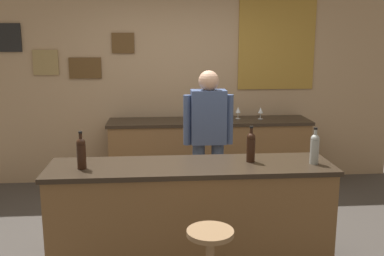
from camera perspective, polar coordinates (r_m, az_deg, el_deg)
The scene contains 11 objects.
ground_plane at distance 4.32m, azimuth -0.56°, elevation -15.02°, with size 10.00×10.00×0.00m, color #423D38.
back_wall at distance 5.91m, azimuth -1.84°, elevation 6.57°, with size 6.00×0.09×2.80m.
bar_counter at distance 3.77m, azimuth -0.13°, elevation -11.49°, with size 2.35×0.60×0.92m.
side_counter at distance 5.74m, azimuth 2.25°, elevation -3.36°, with size 2.60×0.56×0.90m.
bartender at distance 4.56m, azimuth 2.13°, elevation -1.06°, with size 0.52×0.21×1.62m.
wine_bottle_a at distance 3.57m, azimuth -14.25°, elevation -3.08°, with size 0.07×0.07×0.31m.
wine_bottle_b at distance 3.69m, azimuth 7.69°, elevation -2.34°, with size 0.07×0.07×0.31m.
wine_bottle_c at distance 3.74m, azimuth 15.71°, elevation -2.49°, with size 0.07×0.07×0.31m.
wine_glass_a at distance 5.75m, azimuth 6.03°, elevation 2.31°, with size 0.07×0.07×0.16m.
wine_glass_b at distance 5.76m, azimuth 8.93°, elevation 2.25°, with size 0.07×0.07×0.16m.
coffee_mug at distance 5.66m, azimuth 1.64°, elevation 1.58°, with size 0.12×0.08×0.09m.
Camera 1 is at (-0.27, -3.85, 1.95)m, focal length 40.86 mm.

